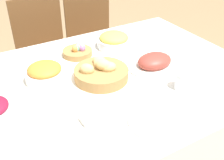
{
  "coord_description": "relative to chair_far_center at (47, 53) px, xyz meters",
  "views": [
    {
      "loc": [
        -0.6,
        -1.1,
        1.57
      ],
      "look_at": [
        -0.01,
        -0.09,
        0.81
      ],
      "focal_mm": 45.0,
      "sensor_mm": 36.0,
      "label": 1
    }
  ],
  "objects": [
    {
      "name": "dinner_plate",
      "position": [
        0.05,
        -1.37,
        0.27
      ],
      "size": [
        0.26,
        0.26,
        0.01
      ],
      "color": "silver",
      "rests_on": "dining_table"
    },
    {
      "name": "chair_far_center",
      "position": [
        0.0,
        0.0,
        0.0
      ],
      "size": [
        0.45,
        0.45,
        0.94
      ],
      "rotation": [
        0.0,
        0.0,
        0.08
      ],
      "color": "brown",
      "rests_on": "ground"
    },
    {
      "name": "ham_platter",
      "position": [
        0.33,
        -0.98,
        0.3
      ],
      "size": [
        0.31,
        0.22,
        0.08
      ],
      "color": "silver",
      "rests_on": "dining_table"
    },
    {
      "name": "bread_basket",
      "position": [
        0.01,
        -0.94,
        0.31
      ],
      "size": [
        0.28,
        0.28,
        0.11
      ],
      "color": "#9E7542",
      "rests_on": "dining_table"
    },
    {
      "name": "knife",
      "position": [
        0.21,
        -1.37,
        0.27
      ],
      "size": [
        0.01,
        0.18,
        0.0
      ],
      "rotation": [
        0.0,
        0.0,
        0.02
      ],
      "color": "silver",
      "rests_on": "dining_table"
    },
    {
      "name": "egg_basket",
      "position": [
        0.01,
        -0.64,
        0.3
      ],
      "size": [
        0.18,
        0.18,
        0.08
      ],
      "color": "#9E7542",
      "rests_on": "dining_table"
    },
    {
      "name": "butter_dish",
      "position": [
        -0.18,
        -1.22,
        0.28
      ],
      "size": [
        0.1,
        0.06,
        0.03
      ],
      "color": "silver",
      "rests_on": "dining_table"
    },
    {
      "name": "carrot_bowl",
      "position": [
        -0.25,
        -0.81,
        0.31
      ],
      "size": [
        0.21,
        0.21,
        0.1
      ],
      "color": "silver",
      "rests_on": "dining_table"
    },
    {
      "name": "drinking_cup",
      "position": [
        0.31,
        -1.23,
        0.31
      ],
      "size": [
        0.08,
        0.08,
        0.09
      ],
      "color": "silver",
      "rests_on": "dining_table"
    },
    {
      "name": "spoon",
      "position": [
        0.24,
        -1.37,
        0.27
      ],
      "size": [
        0.01,
        0.18,
        0.0
      ],
      "rotation": [
        0.0,
        0.0,
        -0.02
      ],
      "color": "silver",
      "rests_on": "dining_table"
    },
    {
      "name": "chair_far_right",
      "position": [
        0.44,
        0.0,
        0.0
      ],
      "size": [
        0.43,
        0.43,
        0.94
      ],
      "rotation": [
        0.0,
        0.0,
        -0.03
      ],
      "color": "brown",
      "rests_on": "ground"
    },
    {
      "name": "dining_table",
      "position": [
        0.03,
        -0.95,
        -0.12
      ],
      "size": [
        1.64,
        1.16,
        0.77
      ],
      "color": "white",
      "rests_on": "ground"
    },
    {
      "name": "pineapple_bowl",
      "position": [
        0.26,
        -0.65,
        0.31
      ],
      "size": [
        0.21,
        0.21,
        0.1
      ],
      "color": "silver",
      "rests_on": "dining_table"
    },
    {
      "name": "fork",
      "position": [
        -0.1,
        -1.37,
        0.27
      ],
      "size": [
        0.01,
        0.18,
        0.0
      ],
      "rotation": [
        0.0,
        0.0,
        0.02
      ],
      "color": "silver",
      "rests_on": "dining_table"
    }
  ]
}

